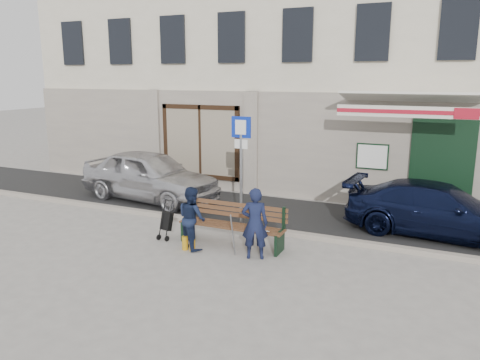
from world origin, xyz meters
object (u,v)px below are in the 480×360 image
Objects in this scene: car_silver at (149,175)px; parking_sign at (241,154)px; man at (255,223)px; woman at (192,218)px; car_navy at (438,210)px; stroller at (166,222)px; bench at (230,225)px.

car_silver is 1.63× the size of parking_sign.
woman is (-1.45, -0.03, -0.06)m from man.
woman reaches higher than car_navy.
stroller is (-0.85, 0.29, -0.29)m from woman.
bench is (0.31, -1.29, -1.37)m from parking_sign.
man is 1.45m from woman.
woman is 0.95m from stroller.
car_navy is at bearing -157.56° from man.
car_silver is at bearing -11.13° from woman.
car_silver reaches higher than woman.
parking_sign is 1.83× the size of man.
man reaches higher than bench.
stroller is at bearing 12.97° from woman.
man is 1.08× the size of woman.
bench is 2.69× the size of stroller.
man is at bearing -31.61° from bench.
bench is at bearing -51.76° from man.
man is at bearing -114.84° from car_silver.
parking_sign is at bearing -100.93° from car_silver.
car_navy reaches higher than bench.
bench is at bearing -73.74° from parking_sign.
man is at bearing -146.75° from woman.
car_silver is 4.60m from bench.
stroller is (-2.30, 0.27, -0.35)m from man.
parking_sign is at bearing -78.28° from man.
car_navy is 2.85× the size of man.
car_silver is 2.98× the size of man.
parking_sign reaches higher than stroller.
woman is (-0.35, -1.80, -1.15)m from parking_sign.
woman is (-0.65, -0.52, 0.23)m from bench.
car_silver reaches higher than bench.
bench is 0.98m from man.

